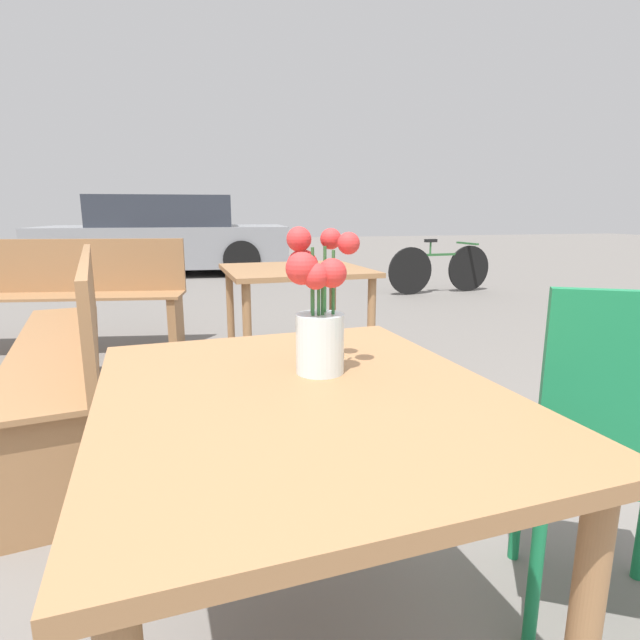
% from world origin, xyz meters
% --- Properties ---
extents(table_front, '(0.85, 1.00, 0.70)m').
position_xyz_m(table_front, '(0.00, 0.00, 0.61)').
color(table_front, '#9E7047').
rests_on(table_front, ground_plane).
extents(flower_vase, '(0.16, 0.16, 0.32)m').
position_xyz_m(flower_vase, '(0.06, 0.10, 0.84)').
color(flower_vase, silver).
rests_on(flower_vase, table_front).
extents(cafe_chair, '(0.54, 0.54, 0.90)m').
position_xyz_m(cafe_chair, '(0.74, -0.05, 0.52)').
color(cafe_chair, '#197A47').
rests_on(cafe_chair, ground_plane).
extents(bench_near, '(0.68, 1.92, 0.85)m').
position_xyz_m(bench_near, '(-0.77, 1.58, 0.47)').
color(bench_near, '#9E7047').
rests_on(bench_near, ground_plane).
extents(bench_middle, '(1.88, 0.64, 0.85)m').
position_xyz_m(bench_middle, '(-1.20, 3.16, 0.47)').
color(bench_middle, '#9E7047').
rests_on(bench_middle, ground_plane).
extents(table_back, '(0.92, 0.89, 0.70)m').
position_xyz_m(table_back, '(0.42, 2.19, 0.60)').
color(table_back, '#9E7047').
rests_on(table_back, ground_plane).
extents(bicycle, '(1.49, 0.44, 0.71)m').
position_xyz_m(bicycle, '(2.93, 5.05, 0.32)').
color(bicycle, black).
rests_on(bicycle, ground_plane).
extents(parked_car, '(4.15, 2.07, 1.31)m').
position_xyz_m(parked_car, '(-0.66, 8.19, 0.62)').
color(parked_car, gray).
rests_on(parked_car, ground_plane).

